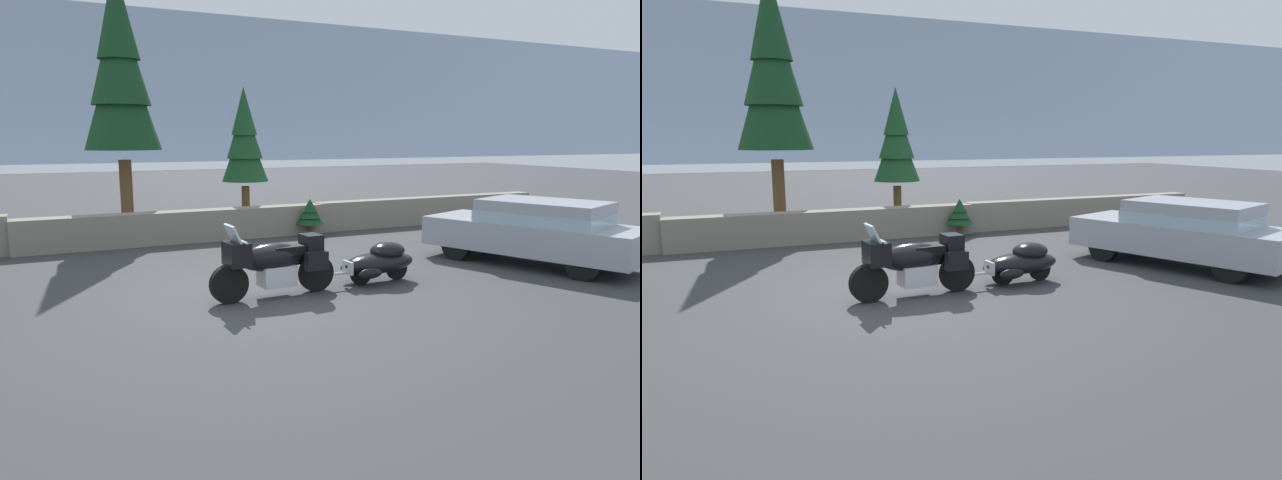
{
  "view_description": "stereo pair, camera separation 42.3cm",
  "coord_description": "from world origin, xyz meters",
  "views": [
    {
      "loc": [
        -3.14,
        -9.28,
        2.75
      ],
      "look_at": [
        1.43,
        0.4,
        0.85
      ],
      "focal_mm": 32.68,
      "sensor_mm": 36.0,
      "label": 1
    },
    {
      "loc": [
        -2.76,
        -9.46,
        2.75
      ],
      "look_at": [
        1.43,
        0.4,
        0.85
      ],
      "focal_mm": 32.68,
      "sensor_mm": 36.0,
      "label": 2
    }
  ],
  "objects": [
    {
      "name": "pine_sapling_near",
      "position": [
        3.51,
        5.46,
        0.65
      ],
      "size": [
        0.78,
        0.78,
        1.05
      ],
      "color": "brown",
      "rests_on": "ground"
    },
    {
      "name": "pine_tree_secondary",
      "position": [
        2.51,
        8.14,
        2.67
      ],
      "size": [
        1.44,
        1.44,
        4.26
      ],
      "color": "brown",
      "rests_on": "ground"
    },
    {
      "name": "car_shaped_trailer",
      "position": [
        2.54,
        0.07,
        0.41
      ],
      "size": [
        2.22,
        0.82,
        0.76
      ],
      "color": "black",
      "rests_on": "ground"
    },
    {
      "name": "stone_guard_wall",
      "position": [
        -0.45,
        6.02,
        0.44
      ],
      "size": [
        24.0,
        0.65,
        0.95
      ],
      "color": "gray",
      "rests_on": "ground"
    },
    {
      "name": "pine_tree_tall",
      "position": [
        -1.08,
        7.9,
        4.59
      ],
      "size": [
        2.07,
        2.07,
        7.33
      ],
      "color": "brown",
      "rests_on": "ground"
    },
    {
      "name": "ground_plane",
      "position": [
        0.0,
        0.0,
        0.0
      ],
      "size": [
        80.0,
        80.0,
        0.0
      ],
      "primitive_type": "plane",
      "color": "#38383A"
    },
    {
      "name": "sedan_at_right_edge",
      "position": [
        6.44,
        0.0,
        0.77
      ],
      "size": [
        3.32,
        4.85,
        1.41
      ],
      "color": "black",
      "rests_on": "ground"
    },
    {
      "name": "touring_motorcycle",
      "position": [
        0.33,
        -0.06,
        0.62
      ],
      "size": [
        2.31,
        0.82,
        1.33
      ],
      "color": "black",
      "rests_on": "ground"
    },
    {
      "name": "distant_ridgeline",
      "position": [
        0.0,
        96.02,
        8.0
      ],
      "size": [
        240.0,
        80.0,
        16.0
      ],
      "primitive_type": "cube",
      "color": "#8C9EB7",
      "rests_on": "ground"
    }
  ]
}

